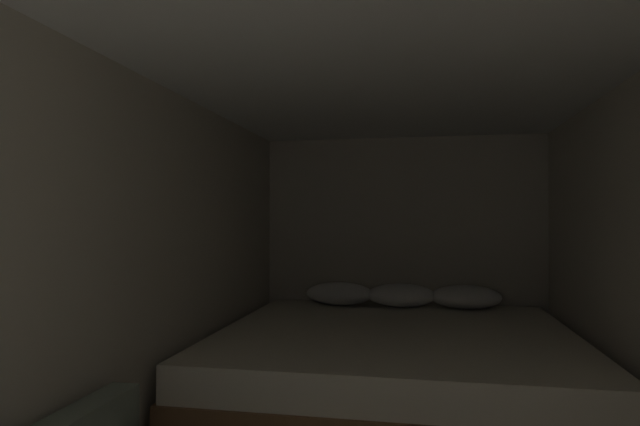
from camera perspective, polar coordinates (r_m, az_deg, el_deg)
name	(u,v)px	position (r m, az deg, el deg)	size (l,w,h in m)	color
wall_back	(402,264)	(4.34, 8.87, -5.41)	(2.32, 0.05, 2.04)	beige
wall_left	(107,305)	(2.40, -21.98, -9.18)	(0.05, 4.61, 2.04)	beige
ceiling_slab	(380,37)	(2.11, 6.46, 18.29)	(2.32, 4.61, 0.05)	white
bed	(396,386)	(3.40, 8.22, -17.94)	(2.10, 2.05, 0.89)	brown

